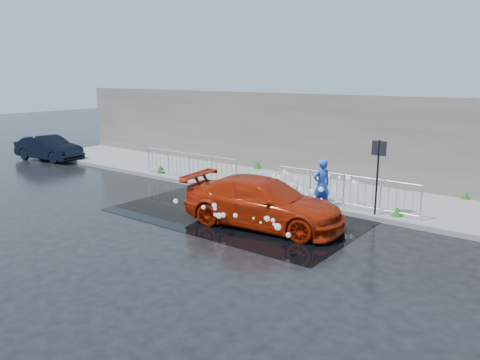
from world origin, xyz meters
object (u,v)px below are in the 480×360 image
object	(u,v)px
sign_post	(378,165)
dark_car	(49,148)
person	(322,185)
red_car	(263,202)

from	to	relation	value
sign_post	dark_car	size ratio (longest dim) A/B	0.63
dark_car	person	bearing A→B (deg)	-96.33
red_car	person	bearing A→B (deg)	-21.13
dark_car	red_car	bearing A→B (deg)	-105.75
red_car	dark_car	size ratio (longest dim) A/B	1.25
red_car	person	world-z (taller)	person
sign_post	dark_car	xyz separation A→B (m)	(-17.68, -0.50, -1.07)
red_car	person	size ratio (longest dim) A/B	2.87
dark_car	person	world-z (taller)	person
sign_post	dark_car	world-z (taller)	sign_post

